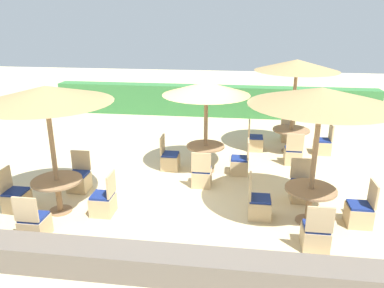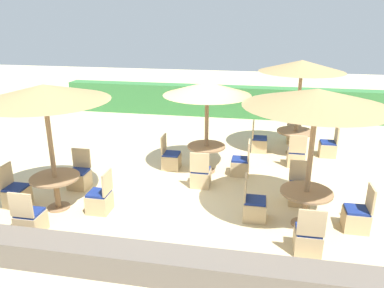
{
  "view_description": "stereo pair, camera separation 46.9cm",
  "coord_description": "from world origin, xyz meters",
  "px_view_note": "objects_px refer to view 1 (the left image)",
  "views": [
    {
      "loc": [
        1.19,
        -8.16,
        3.97
      ],
      "look_at": [
        0.0,
        0.6,
        0.9
      ],
      "focal_mm": 35.0,
      "sensor_mm": 36.0,
      "label": 1
    },
    {
      "loc": [
        1.66,
        -8.09,
        3.97
      ],
      "look_at": [
        0.0,
        0.6,
        0.9
      ],
      "focal_mm": 35.0,
      "sensor_mm": 36.0,
      "label": 2
    }
  ],
  "objects_px": {
    "parasol_back_right": "(297,66)",
    "patio_chair_back_right_west": "(255,142)",
    "patio_chair_front_left_north": "(79,180)",
    "patio_chair_front_right_east": "(360,213)",
    "patio_chair_center_south": "(202,176)",
    "patio_chair_front_right_north": "(301,189)",
    "round_table_center": "(205,151)",
    "patio_chair_back_right_south": "(293,155)",
    "patio_chair_front_left_east": "(104,202)",
    "round_table_front_right": "(310,196)",
    "patio_chair_front_right_south": "(315,235)",
    "patio_chair_back_right_north": "(288,133)",
    "round_table_back_right": "(291,134)",
    "patio_chair_center_east": "(240,164)",
    "patio_chair_front_left_west": "(16,199)",
    "patio_chair_front_right_west": "(259,206)",
    "patio_chair_back_right_east": "(323,145)",
    "round_table_front_left": "(58,187)",
    "parasol_front_right": "(321,97)",
    "patio_chair_center_west": "(170,160)",
    "parasol_front_left": "(46,95)",
    "parasol_center": "(206,89)"
  },
  "relations": [
    {
      "from": "round_table_back_right",
      "to": "patio_chair_back_right_north",
      "type": "relative_size",
      "value": 1.18
    },
    {
      "from": "parasol_front_right",
      "to": "round_table_center",
      "type": "height_order",
      "value": "parasol_front_right"
    },
    {
      "from": "patio_chair_front_left_east",
      "to": "patio_chair_front_right_east",
      "type": "relative_size",
      "value": 1.0
    },
    {
      "from": "patio_chair_front_left_west",
      "to": "round_table_back_right",
      "type": "relative_size",
      "value": 0.85
    },
    {
      "from": "patio_chair_front_left_north",
      "to": "patio_chair_back_right_west",
      "type": "height_order",
      "value": "same"
    },
    {
      "from": "patio_chair_center_south",
      "to": "parasol_back_right",
      "type": "distance_m",
      "value": 4.34
    },
    {
      "from": "patio_chair_back_right_west",
      "to": "patio_chair_back_right_north",
      "type": "height_order",
      "value": "same"
    },
    {
      "from": "patio_chair_back_right_south",
      "to": "patio_chair_back_right_east",
      "type": "distance_m",
      "value": 1.37
    },
    {
      "from": "parasol_back_right",
      "to": "patio_chair_front_right_west",
      "type": "bearing_deg",
      "value": -104.61
    },
    {
      "from": "patio_chair_back_right_east",
      "to": "round_table_front_right",
      "type": "bearing_deg",
      "value": 165.68
    },
    {
      "from": "patio_chair_front_left_west",
      "to": "parasol_front_right",
      "type": "bearing_deg",
      "value": 93.24
    },
    {
      "from": "patio_chair_front_right_south",
      "to": "patio_chair_back_right_north",
      "type": "bearing_deg",
      "value": 88.55
    },
    {
      "from": "patio_chair_front_right_south",
      "to": "round_table_front_left",
      "type": "bearing_deg",
      "value": 172.81
    },
    {
      "from": "patio_chair_center_west",
      "to": "patio_chair_front_right_west",
      "type": "bearing_deg",
      "value": 45.37
    },
    {
      "from": "parasol_back_right",
      "to": "patio_chair_back_right_west",
      "type": "distance_m",
      "value": 2.56
    },
    {
      "from": "patio_chair_front_left_east",
      "to": "round_table_front_right",
      "type": "xyz_separation_m",
      "value": [
        4.19,
        0.26,
        0.3
      ]
    },
    {
      "from": "parasol_front_right",
      "to": "parasol_center",
      "type": "bearing_deg",
      "value": 135.29
    },
    {
      "from": "patio_chair_front_right_north",
      "to": "patio_chair_front_right_east",
      "type": "bearing_deg",
      "value": 137.74
    },
    {
      "from": "patio_chair_front_right_north",
      "to": "patio_chair_back_right_east",
      "type": "xyz_separation_m",
      "value": [
        1.07,
        3.16,
        0.0
      ]
    },
    {
      "from": "patio_chair_front_left_north",
      "to": "patio_chair_front_right_east",
      "type": "xyz_separation_m",
      "value": [
        6.15,
        -0.74,
        0.0
      ]
    },
    {
      "from": "patio_chair_front_left_east",
      "to": "round_table_center",
      "type": "height_order",
      "value": "patio_chair_front_left_east"
    },
    {
      "from": "patio_chair_front_right_west",
      "to": "patio_chair_front_left_east",
      "type": "bearing_deg",
      "value": -84.74
    },
    {
      "from": "patio_chair_front_right_west",
      "to": "round_table_back_right",
      "type": "height_order",
      "value": "patio_chair_front_right_west"
    },
    {
      "from": "round_table_front_left",
      "to": "patio_chair_back_right_west",
      "type": "bearing_deg",
      "value": 46.55
    },
    {
      "from": "patio_chair_center_east",
      "to": "patio_chair_back_right_north",
      "type": "height_order",
      "value": "same"
    },
    {
      "from": "patio_chair_front_right_east",
      "to": "round_table_front_right",
      "type": "bearing_deg",
      "value": 90.43
    },
    {
      "from": "patio_chair_center_east",
      "to": "patio_chair_front_left_west",
      "type": "bearing_deg",
      "value": 118.83
    },
    {
      "from": "patio_chair_back_right_south",
      "to": "patio_chair_center_south",
      "type": "bearing_deg",
      "value": -142.96
    },
    {
      "from": "round_table_center",
      "to": "patio_chair_back_right_west",
      "type": "distance_m",
      "value": 2.29
    },
    {
      "from": "patio_chair_center_south",
      "to": "patio_chair_back_right_west",
      "type": "xyz_separation_m",
      "value": [
        1.33,
        2.77,
        0.0
      ]
    },
    {
      "from": "patio_chair_front_left_east",
      "to": "patio_chair_center_south",
      "type": "height_order",
      "value": "same"
    },
    {
      "from": "patio_chair_center_east",
      "to": "patio_chair_back_right_south",
      "type": "relative_size",
      "value": 1.0
    },
    {
      "from": "round_table_front_left",
      "to": "round_table_front_right",
      "type": "xyz_separation_m",
      "value": [
        5.15,
        0.29,
        -0.01
      ]
    },
    {
      "from": "patio_chair_front_right_east",
      "to": "round_table_back_right",
      "type": "height_order",
      "value": "patio_chair_front_right_east"
    },
    {
      "from": "patio_chair_back_right_south",
      "to": "round_table_front_left",
      "type": "bearing_deg",
      "value": -146.65
    },
    {
      "from": "patio_chair_back_right_north",
      "to": "patio_chair_front_left_north",
      "type": "bearing_deg",
      "value": 39.97
    },
    {
      "from": "patio_chair_front_right_north",
      "to": "parasol_back_right",
      "type": "height_order",
      "value": "parasol_back_right"
    },
    {
      "from": "patio_chair_front_right_north",
      "to": "round_table_center",
      "type": "distance_m",
      "value": 2.68
    },
    {
      "from": "patio_chair_front_left_north",
      "to": "patio_chair_front_right_east",
      "type": "height_order",
      "value": "same"
    },
    {
      "from": "patio_chair_front_right_east",
      "to": "patio_chair_back_right_east",
      "type": "bearing_deg",
      "value": -0.83
    },
    {
      "from": "round_table_front_right",
      "to": "patio_chair_back_right_south",
      "type": "xyz_separation_m",
      "value": [
        0.06,
        3.14,
        -0.3
      ]
    },
    {
      "from": "parasol_front_right",
      "to": "patio_chair_center_east",
      "type": "distance_m",
      "value": 3.5
    },
    {
      "from": "patio_chair_center_south",
      "to": "patio_chair_front_left_west",
      "type": "bearing_deg",
      "value": -155.82
    },
    {
      "from": "round_table_back_right",
      "to": "patio_chair_back_right_east",
      "type": "bearing_deg",
      "value": -2.69
    },
    {
      "from": "patio_chair_front_left_west",
      "to": "patio_chair_back_right_south",
      "type": "distance_m",
      "value": 7.08
    },
    {
      "from": "patio_chair_front_right_east",
      "to": "patio_chair_back_right_south",
      "type": "distance_m",
      "value": 3.27
    },
    {
      "from": "parasol_back_right",
      "to": "patio_chair_back_right_west",
      "type": "xyz_separation_m",
      "value": [
        -1.05,
        -0.01,
        -2.33
      ]
    },
    {
      "from": "round_table_center",
      "to": "patio_chair_center_south",
      "type": "distance_m",
      "value": 0.98
    },
    {
      "from": "patio_chair_back_right_east",
      "to": "parasol_front_left",
      "type": "bearing_deg",
      "value": 125.22
    },
    {
      "from": "patio_chair_front_left_north",
      "to": "patio_chair_back_right_south",
      "type": "bearing_deg",
      "value": -155.34
    }
  ]
}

